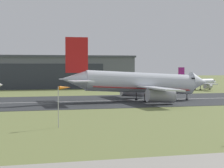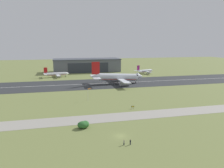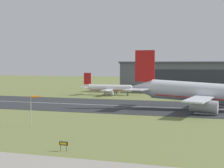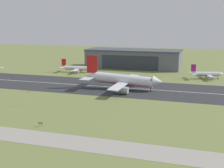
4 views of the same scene
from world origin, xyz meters
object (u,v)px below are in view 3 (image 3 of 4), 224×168
airplane_landing (203,93)px  runway_sign (64,144)px  windsock_pole (36,98)px  airplane_parked_east (109,88)px

airplane_landing → runway_sign: bearing=-98.9°
airplane_landing → windsock_pole: (-29.35, -46.18, 1.05)m
airplane_parked_east → airplane_landing: bearing=-43.8°
airplane_parked_east → runway_sign: 121.63m
airplane_landing → runway_sign: size_ratio=30.25×
airplane_landing → airplane_parked_east: 67.63m
airplane_parked_east → runway_sign: bearing=-71.8°
airplane_landing → airplane_parked_east: (-48.77, 46.81, -2.19)m
airplane_parked_east → windsock_pole: size_ratio=3.57×
airplane_parked_east → runway_sign: (38.05, -115.51, -1.87)m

